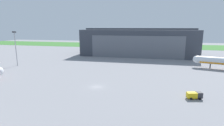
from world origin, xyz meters
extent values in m
plane|color=gray|center=(0.00, 0.00, 0.00)|extent=(440.00, 440.00, 0.00)
cube|color=#3D7933|center=(0.00, 158.92, 0.04)|extent=(440.00, 56.00, 0.08)
cube|color=#383D47|center=(8.88, 88.17, 10.28)|extent=(88.94, 38.98, 20.56)
cube|color=slate|center=(8.88, 68.53, 8.22)|extent=(67.60, 0.30, 16.45)
cube|color=#383D47|center=(8.88, 88.17, 21.16)|extent=(88.94, 9.36, 1.20)
sphere|color=silver|center=(45.35, 46.03, 4.56)|extent=(3.93, 3.93, 3.93)
cylinder|color=black|center=(52.40, 44.20, 1.26)|extent=(0.56, 0.56, 2.52)
cube|color=#2D2D33|center=(35.88, -3.95, 1.29)|extent=(2.11, 2.20, 1.85)
cube|color=yellow|center=(33.57, -4.53, 1.24)|extent=(3.39, 2.52, 1.75)
cylinder|color=black|center=(36.03, -4.96, 0.36)|extent=(0.77, 0.43, 0.73)
cylinder|color=black|center=(35.54, -3.00, 0.36)|extent=(0.77, 0.43, 0.73)
cylinder|color=black|center=(33.27, -5.65, 0.36)|extent=(0.77, 0.43, 0.73)
cylinder|color=black|center=(32.78, -3.69, 0.36)|extent=(0.77, 0.43, 0.73)
cylinder|color=#99999E|center=(-57.64, 26.28, 9.73)|extent=(0.44, 0.44, 19.47)
cube|color=#333338|center=(-57.64, 26.28, 19.87)|extent=(2.40, 0.50, 0.80)
camera|label=1|loc=(20.64, -63.49, 22.76)|focal=28.84mm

